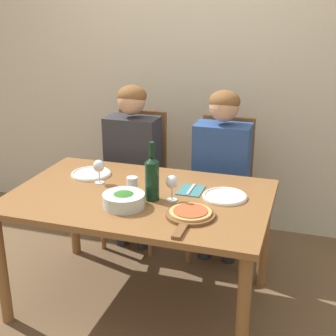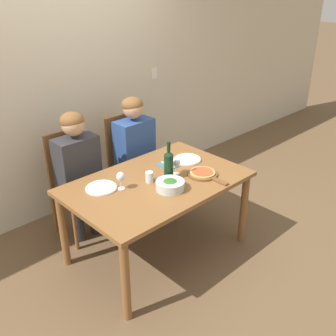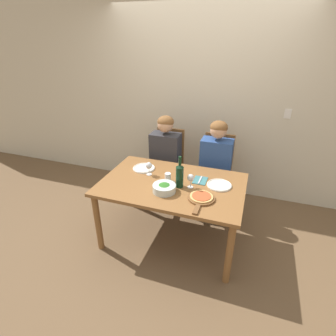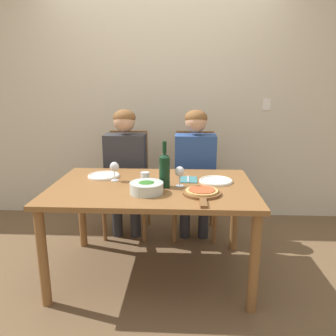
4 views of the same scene
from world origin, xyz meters
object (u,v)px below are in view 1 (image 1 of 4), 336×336
Objects in this scene: water_tumbler at (132,184)px; wine_bottle at (152,177)px; wine_glass_left at (99,167)px; broccoli_bowl at (124,200)px; chair_left at (139,174)px; pizza_on_board at (190,214)px; person_woman at (132,152)px; fork_on_napkin at (191,190)px; wine_glass_right at (172,183)px; chair_right at (224,184)px; dinner_plate_left at (91,174)px; dinner_plate_right at (225,196)px; person_man at (221,161)px.

wine_bottle is at bearing -25.90° from water_tumbler.
broccoli_bowl is at bearing -44.76° from wine_glass_left.
chair_left is 1.24m from pizza_on_board.
person_woman is 0.60m from wine_glass_left.
wine_bottle reaches higher than fork_on_napkin.
wine_glass_right is 0.84× the size of fork_on_napkin.
water_tumbler is at bearing 99.41° from broccoli_bowl.
wine_glass_left is 1.67× the size of water_tumbler.
wine_glass_right reaches higher than broccoli_bowl.
chair_right is 0.99m from dinner_plate_left.
wine_glass_left is at bearing 160.65° from wine_bottle.
person_woman is at bearing 137.52° from fork_on_napkin.
person_woman reaches higher than broccoli_bowl.
dinner_plate_right is 0.79m from wine_glass_left.
wine_bottle is (-0.25, -0.85, 0.33)m from chair_right.
dinner_plate_left is (-0.76, -0.48, -0.01)m from person_man.
wine_glass_left is at bearing -131.87° from chair_right.
dinner_plate_right is at bearing -36.06° from person_woman.
person_woman is 0.92m from broccoli_bowl.
dinner_plate_left is 0.90m from dinner_plate_right.
water_tumbler is at bearing 168.79° from wine_glass_right.
person_woman is 13.62× the size of water_tumbler.
chair_left is at bearing 91.91° from wine_glass_left.
chair_left is 0.82× the size of person_man.
dinner_plate_right is at bearing -6.55° from dinner_plate_left.
person_woman is at bearing 92.29° from wine_glass_left.
chair_right is at bearing 63.02° from water_tumbler.
person_woman is 0.99m from dinner_plate_right.
water_tumbler is (-0.54, -0.08, 0.04)m from dinner_plate_right.
dinner_plate_right is (0.80, -0.70, 0.21)m from chair_left.
pizza_on_board is at bearing -75.74° from fork_on_napkin.
wine_glass_right is (-0.28, -0.13, 0.10)m from dinner_plate_right.
chair_right is at bearing 10.11° from person_woman.
dinner_plate_right is at bearing 0.81° from wine_glass_left.
person_woman is 4.81× the size of dinner_plate_left.
wine_bottle is 3.74× the size of water_tumbler.
chair_right reaches higher than water_tumbler.
wine_bottle is 2.24× the size of wine_glass_right.
dinner_plate_left is 0.67m from wine_glass_right.
person_man is at bearing 103.41° from dinner_plate_right.
dinner_plate_left is 0.19m from wine_glass_left.
wine_glass_right is (0.50, -0.12, 0.00)m from wine_glass_left.
person_man reaches higher than wine_bottle.
pizza_on_board is at bearing -52.63° from person_woman.
fork_on_napkin is (-0.21, 0.04, -0.01)m from dinner_plate_right.
person_woman is 6.85× the size of fork_on_napkin.
person_woman is 0.85m from wine_bottle.
chair_left is at bearing 169.89° from person_man.
dinner_plate_right is at bearing 29.79° from broccoli_bowl.
dinner_plate_left is at bearing 135.18° from wine_glass_left.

